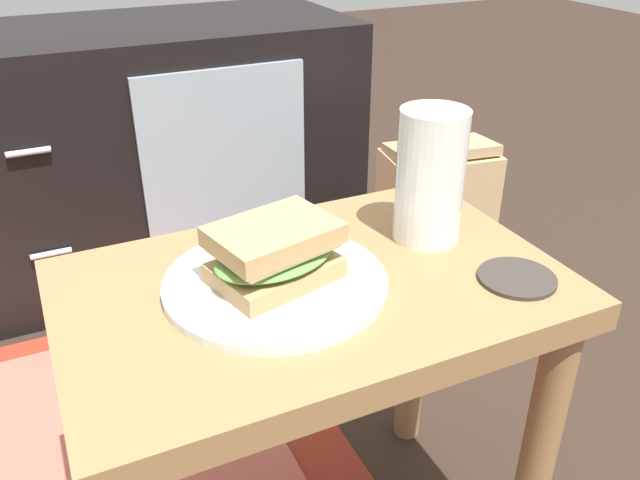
{
  "coord_description": "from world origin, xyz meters",
  "views": [
    {
      "loc": [
        -0.26,
        -0.57,
        0.85
      ],
      "look_at": [
        0.01,
        0.0,
        0.51
      ],
      "focal_mm": 37.02,
      "sensor_mm": 36.0,
      "label": 1
    }
  ],
  "objects": [
    {
      "name": "side_table",
      "position": [
        0.0,
        0.0,
        0.37
      ],
      "size": [
        0.56,
        0.36,
        0.46
      ],
      "color": "olive",
      "rests_on": "ground"
    },
    {
      "name": "tv_cabinet",
      "position": [
        0.0,
        0.95,
        0.29
      ],
      "size": [
        0.96,
        0.46,
        0.58
      ],
      "color": "black",
      "rests_on": "ground"
    },
    {
      "name": "plate",
      "position": [
        -0.04,
        0.01,
        0.47
      ],
      "size": [
        0.25,
        0.25,
        0.01
      ],
      "primitive_type": "cylinder",
      "color": "silver",
      "rests_on": "side_table"
    },
    {
      "name": "sandwich_front",
      "position": [
        -0.04,
        0.01,
        0.5
      ],
      "size": [
        0.16,
        0.13,
        0.07
      ],
      "color": "tan",
      "rests_on": "plate"
    },
    {
      "name": "beer_glass",
      "position": [
        0.17,
        0.03,
        0.54
      ],
      "size": [
        0.08,
        0.08,
        0.16
      ],
      "color": "silver",
      "rests_on": "side_table"
    },
    {
      "name": "coaster",
      "position": [
        0.21,
        -0.1,
        0.46
      ],
      "size": [
        0.09,
        0.09,
        0.01
      ],
      "primitive_type": "cylinder",
      "color": "#332D28",
      "rests_on": "side_table"
    },
    {
      "name": "paper_bag",
      "position": [
        0.48,
        0.44,
        0.2
      ],
      "size": [
        0.24,
        0.16,
        0.4
      ],
      "color": "tan",
      "rests_on": "ground"
    }
  ]
}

